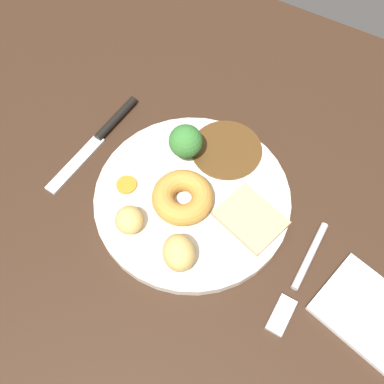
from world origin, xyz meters
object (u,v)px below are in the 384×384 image
yorkshire_pudding (181,196)px  carrot_coin_front (127,185)px  roast_potato_left (129,220)px  fork (299,279)px  roast_potato_right (179,253)px  meat_slice_main (251,218)px  broccoli_floret (186,142)px  folded_napkin (369,312)px  dinner_plate (192,198)px  knife (102,134)px

yorkshire_pudding → carrot_coin_front: (7.26, 1.59, -1.17)cm
roast_potato_left → fork: roast_potato_left is taller
roast_potato_right → carrot_coin_front: bearing=-24.6°
meat_slice_main → yorkshire_pudding: (8.78, 2.17, 0.97)cm
broccoli_floret → fork: broccoli_floret is taller
fork → folded_napkin: (-8.44, -0.44, 0.01)cm
dinner_plate → carrot_coin_front: size_ratio=9.51×
dinner_plate → folded_napkin: size_ratio=2.30×
meat_slice_main → roast_potato_right: roast_potato_right is taller
yorkshire_pudding → fork: 17.30cm
meat_slice_main → folded_napkin: 17.08cm
broccoli_floret → knife: 13.18cm
meat_slice_main → knife: meat_slice_main is taller
yorkshire_pudding → broccoli_floret: size_ratio=1.48×
roast_potato_right → fork: bearing=-158.2°
fork → folded_napkin: 8.46cm
meat_slice_main → folded_napkin: bearing=169.5°
yorkshire_pudding → roast_potato_left: roast_potato_left is taller
yorkshire_pudding → dinner_plate: bearing=-119.6°
roast_potato_left → folded_napkin: bearing=-170.1°
roast_potato_left → folded_napkin: 29.65cm
broccoli_floret → knife: size_ratio=0.28×
meat_slice_main → roast_potato_left: size_ratio=2.13×
yorkshire_pudding → fork: (-17.08, 1.36, -2.38)cm
carrot_coin_front → folded_napkin: 32.81cm
folded_napkin → roast_potato_right: bearing=14.8°
carrot_coin_front → meat_slice_main: bearing=-166.8°
carrot_coin_front → folded_napkin: (-32.78, -0.66, -1.20)cm
dinner_plate → roast_potato_right: size_ratio=5.57×
dinner_plate → broccoli_floret: broccoli_floret is taller
meat_slice_main → broccoli_floret: 12.95cm
roast_potato_right → broccoli_floret: 14.95cm
roast_potato_right → meat_slice_main: bearing=-119.2°
dinner_plate → meat_slice_main: 8.08cm
meat_slice_main → broccoli_floret: broccoli_floret is taller
dinner_plate → knife: 16.49cm
roast_potato_left → knife: 15.66cm
carrot_coin_front → knife: carrot_coin_front is taller
roast_potato_left → broccoli_floret: 12.58cm
roast_potato_left → roast_potato_right: size_ratio=0.80×
meat_slice_main → roast_potato_right: 10.24cm
yorkshire_pudding → folded_napkin: size_ratio=0.70×
fork → roast_potato_right: bearing=-68.4°
dinner_plate → meat_slice_main: size_ratio=3.26×
broccoli_floret → dinner_plate: bearing=127.9°
roast_potato_right → yorkshire_pudding: bearing=-60.0°
yorkshire_pudding → fork: bearing=175.5°
carrot_coin_front → knife: (8.24, -5.48, -1.15)cm
knife → roast_potato_left: bearing=53.2°
dinner_plate → roast_potato_right: roast_potato_right is taller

